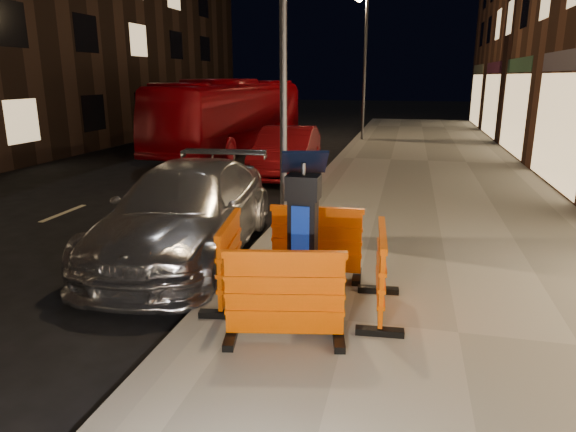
% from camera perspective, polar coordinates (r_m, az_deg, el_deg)
% --- Properties ---
extents(ground_plane, '(120.00, 120.00, 0.00)m').
position_cam_1_polar(ground_plane, '(6.65, -8.88, -11.00)').
color(ground_plane, black).
rests_on(ground_plane, ground).
extents(sidewalk, '(6.00, 60.00, 0.15)m').
position_cam_1_polar(sidewalk, '(6.23, 18.35, -12.78)').
color(sidewalk, gray).
rests_on(sidewalk, ground).
extents(kerb, '(0.30, 60.00, 0.15)m').
position_cam_1_polar(kerb, '(6.62, -8.91, -10.42)').
color(kerb, slate).
rests_on(kerb, ground).
extents(parking_kiosk, '(0.64, 0.64, 1.85)m').
position_cam_1_polar(parking_kiosk, '(6.22, 1.67, -2.04)').
color(parking_kiosk, black).
rests_on(parking_kiosk, sidewalk).
extents(barrier_front, '(1.40, 0.79, 1.03)m').
position_cam_1_polar(barrier_front, '(5.50, -0.38, -8.99)').
color(barrier_front, '#E55200').
rests_on(barrier_front, sidewalk).
extents(barrier_back, '(1.35, 0.62, 1.03)m').
position_cam_1_polar(barrier_back, '(7.24, 3.17, -2.94)').
color(barrier_back, '#E55200').
rests_on(barrier_back, sidewalk).
extents(barrier_kerbside, '(0.73, 1.39, 1.03)m').
position_cam_1_polar(barrier_kerbside, '(6.60, -6.49, -4.85)').
color(barrier_kerbside, '#E55200').
rests_on(barrier_kerbside, sidewalk).
extents(barrier_bldgside, '(0.64, 1.36, 1.03)m').
position_cam_1_polar(barrier_bldgside, '(6.25, 10.26, -6.18)').
color(barrier_bldgside, '#E55200').
rests_on(barrier_bldgside, sidewalk).
extents(car_silver, '(2.53, 5.33, 1.50)m').
position_cam_1_polar(car_silver, '(8.90, -10.95, -4.18)').
color(car_silver, '#BCBCC2').
rests_on(car_silver, ground).
extents(car_red, '(1.81, 4.52, 1.46)m').
position_cam_1_polar(car_red, '(15.61, -0.13, 4.50)').
color(car_red, maroon).
rests_on(car_red, ground).
extents(bus_doubledecker, '(3.35, 10.31, 2.82)m').
position_cam_1_polar(bus_doubledecker, '(21.27, -6.08, 7.31)').
color(bus_doubledecker, '#98040D').
rests_on(bus_doubledecker, ground).
extents(street_lamp_mid, '(0.12, 0.12, 6.00)m').
position_cam_1_polar(street_lamp_mid, '(8.75, -0.53, 16.76)').
color(street_lamp_mid, '#3F3F44').
rests_on(street_lamp_mid, sidewalk).
extents(street_lamp_far, '(0.12, 0.12, 6.00)m').
position_cam_1_polar(street_lamp_far, '(23.59, 8.51, 15.68)').
color(street_lamp_far, '#3F3F44').
rests_on(street_lamp_far, sidewalk).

